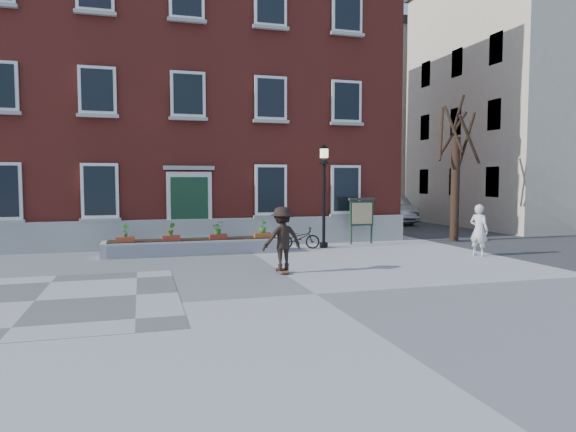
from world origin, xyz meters
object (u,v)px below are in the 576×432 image
object	(u,v)px
bicycle	(299,238)
skateboarder	(282,239)
notice_board	(362,213)
bystander	(479,230)
lamp_post	(324,181)
parked_car	(391,210)

from	to	relation	value
bicycle	skateboarder	xyz separation A→B (m)	(-1.93, -4.63, 0.55)
notice_board	bystander	bearing A→B (deg)	-58.83
bystander	notice_board	distance (m)	4.83
notice_board	skateboarder	xyz separation A→B (m)	(-4.80, -5.36, -0.30)
lamp_post	skateboarder	world-z (taller)	lamp_post
parked_car	skateboarder	distance (m)	17.82
skateboarder	bystander	bearing A→B (deg)	9.63
bicycle	parked_car	bearing A→B (deg)	-34.27
parked_car	notice_board	distance (m)	10.67
lamp_post	parked_car	bearing A→B (deg)	50.63
parked_car	lamp_post	xyz separation A→B (m)	(-7.76, -9.45, 1.72)
bicycle	notice_board	distance (m)	3.09
lamp_post	skateboarder	distance (m)	5.84
lamp_post	notice_board	distance (m)	2.31
parked_car	skateboarder	bearing A→B (deg)	-118.05
bystander	notice_board	world-z (taller)	notice_board
bicycle	lamp_post	distance (m)	2.37
skateboarder	bicycle	bearing A→B (deg)	67.35
lamp_post	notice_board	xyz separation A→B (m)	(1.83, 0.59, -1.28)
parked_car	bystander	xyz separation A→B (m)	(-3.43, -12.99, 0.07)
lamp_post	skateboarder	bearing A→B (deg)	-121.89
bystander	lamp_post	world-z (taller)	lamp_post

